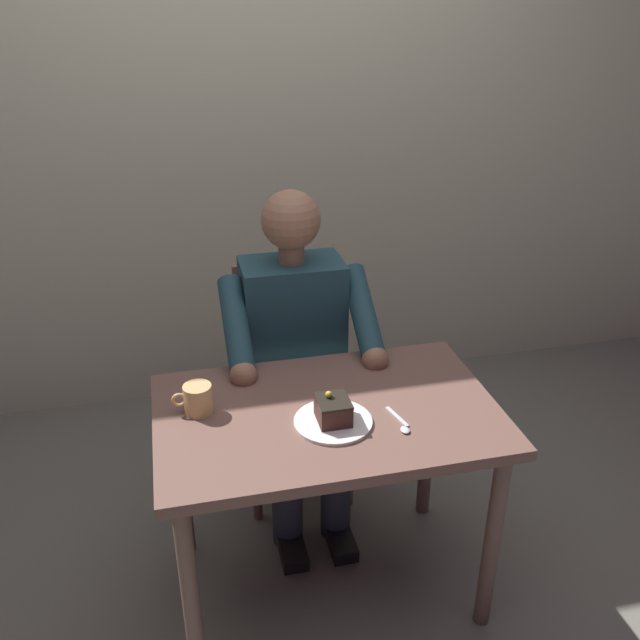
% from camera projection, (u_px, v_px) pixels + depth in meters
% --- Properties ---
extents(ground_plane, '(14.00, 14.00, 0.00)m').
position_uv_depth(ground_plane, '(326.00, 582.00, 2.34)').
color(ground_plane, slate).
extents(cafe_rear_panel, '(6.40, 0.12, 3.00)m').
position_uv_depth(cafe_rear_panel, '(250.00, 74.00, 2.90)').
color(cafe_rear_panel, beige).
rests_on(cafe_rear_panel, ground).
extents(dining_table, '(1.02, 0.65, 0.71)m').
position_uv_depth(dining_table, '(327.00, 436.00, 2.07)').
color(dining_table, brown).
rests_on(dining_table, ground).
extents(chair, '(0.42, 0.42, 0.90)m').
position_uv_depth(chair, '(289.00, 368.00, 2.67)').
color(chair, brown).
rests_on(chair, ground).
extents(seated_person, '(0.53, 0.58, 1.23)m').
position_uv_depth(seated_person, '(297.00, 356.00, 2.45)').
color(seated_person, '#20424D').
rests_on(seated_person, ground).
extents(dessert_plate, '(0.23, 0.23, 0.01)m').
position_uv_depth(dessert_plate, '(334.00, 421.00, 1.97)').
color(dessert_plate, white).
rests_on(dessert_plate, dining_table).
extents(cake_slice, '(0.09, 0.10, 0.09)m').
position_uv_depth(cake_slice, '(334.00, 410.00, 1.95)').
color(cake_slice, '#42231C').
rests_on(cake_slice, dessert_plate).
extents(coffee_cup, '(0.12, 0.08, 0.09)m').
position_uv_depth(coffee_cup, '(197.00, 398.00, 2.00)').
color(coffee_cup, '#DDAD6E').
rests_on(coffee_cup, dining_table).
extents(dessert_spoon, '(0.04, 0.14, 0.01)m').
position_uv_depth(dessert_spoon, '(401.00, 424.00, 1.96)').
color(dessert_spoon, silver).
rests_on(dessert_spoon, dining_table).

